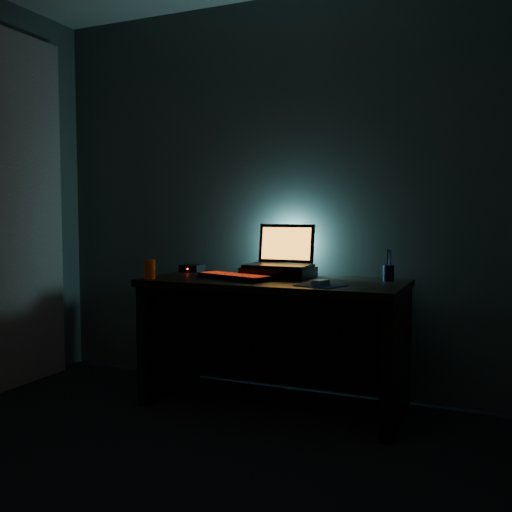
{
  "coord_description": "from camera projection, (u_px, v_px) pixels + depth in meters",
  "views": [
    {
      "loc": [
        1.2,
        -1.45,
        1.12
      ],
      "look_at": [
        -0.09,
        1.57,
        0.89
      ],
      "focal_mm": 40.0,
      "sensor_mm": 36.0,
      "label": 1
    }
  ],
  "objects": [
    {
      "name": "room",
      "position": [
        86.0,
        174.0,
        1.79
      ],
      "size": [
        3.5,
        4.0,
        2.5
      ],
      "color": "black",
      "rests_on": "ground"
    },
    {
      "name": "desk",
      "position": [
        277.0,
        322.0,
        3.38
      ],
      "size": [
        1.5,
        0.7,
        0.75
      ],
      "color": "black",
      "rests_on": "ground"
    },
    {
      "name": "curtain",
      "position": [
        23.0,
        211.0,
        3.77
      ],
      "size": [
        0.06,
        0.65,
        2.3
      ],
      "primitive_type": "cube",
      "color": "beige",
      "rests_on": "ground"
    },
    {
      "name": "riser",
      "position": [
        279.0,
        272.0,
        3.43
      ],
      "size": [
        0.4,
        0.3,
        0.06
      ],
      "primitive_type": "cube",
      "rotation": [
        0.0,
        0.0,
        -0.01
      ],
      "color": "black",
      "rests_on": "desk"
    },
    {
      "name": "laptop",
      "position": [
        282.0,
        257.0,
        3.47
      ],
      "size": [
        0.38,
        0.29,
        0.26
      ],
      "rotation": [
        0.0,
        0.0,
        -0.01
      ],
      "color": "black",
      "rests_on": "riser"
    },
    {
      "name": "keyboard",
      "position": [
        234.0,
        276.0,
        3.33
      ],
      "size": [
        0.5,
        0.31,
        0.03
      ],
      "rotation": [
        0.0,
        0.0,
        -0.35
      ],
      "color": "black",
      "rests_on": "desk"
    },
    {
      "name": "mousepad",
      "position": [
        321.0,
        285.0,
        3.0
      ],
      "size": [
        0.27,
        0.26,
        0.0
      ],
      "primitive_type": "cube",
      "rotation": [
        0.0,
        0.0,
        -0.29
      ],
      "color": "navy",
      "rests_on": "desk"
    },
    {
      "name": "mouse",
      "position": [
        321.0,
        282.0,
        3.0
      ],
      "size": [
        0.08,
        0.1,
        0.03
      ],
      "primitive_type": "cube",
      "rotation": [
        0.0,
        0.0,
        -0.29
      ],
      "color": "gray",
      "rests_on": "mousepad"
    },
    {
      "name": "pen_cup",
      "position": [
        388.0,
        273.0,
        3.22
      ],
      "size": [
        0.07,
        0.07,
        0.09
      ],
      "primitive_type": "cylinder",
      "rotation": [
        0.0,
        0.0,
        -0.19
      ],
      "color": "black",
      "rests_on": "desk"
    },
    {
      "name": "juice_glass",
      "position": [
        150.0,
        269.0,
        3.33
      ],
      "size": [
        0.07,
        0.07,
        0.11
      ],
      "primitive_type": "cylinder",
      "rotation": [
        0.0,
        0.0,
        -0.05
      ],
      "color": "#FD5C0D",
      "rests_on": "desk"
    },
    {
      "name": "router",
      "position": [
        192.0,
        268.0,
        3.77
      ],
      "size": [
        0.14,
        0.12,
        0.05
      ],
      "rotation": [
        0.0,
        0.0,
        -0.03
      ],
      "color": "black",
      "rests_on": "desk"
    }
  ]
}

